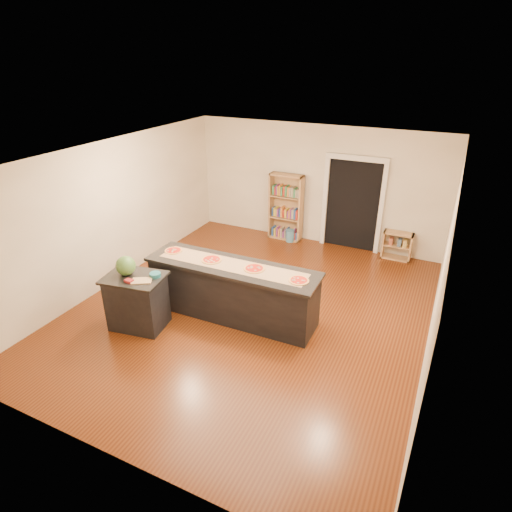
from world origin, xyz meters
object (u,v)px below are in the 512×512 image
at_px(waste_bin, 290,236).
at_px(side_counter, 137,301).
at_px(bookshelf, 286,207).
at_px(watermelon, 126,266).
at_px(kitchen_island, 232,291).
at_px(low_shelf, 397,246).

bearing_deg(waste_bin, side_counter, -102.87).
xyz_separation_m(bookshelf, watermelon, (-0.98, -4.56, 0.29)).
bearing_deg(side_counter, bookshelf, 70.42).
xyz_separation_m(kitchen_island, waste_bin, (-0.28, 3.49, -0.35)).
height_order(low_shelf, waste_bin, low_shelf).
bearing_deg(bookshelf, side_counter, -100.32).
distance_m(bookshelf, watermelon, 4.67).
distance_m(kitchen_island, waste_bin, 3.52).
bearing_deg(side_counter, waste_bin, 67.86).
height_order(side_counter, bookshelf, bookshelf).
bearing_deg(low_shelf, watermelon, -128.87).
distance_m(kitchen_island, low_shelf, 4.25).
height_order(bookshelf, watermelon, bookshelf).
height_order(kitchen_island, low_shelf, kitchen_island).
distance_m(side_counter, bookshelf, 4.65).
bearing_deg(bookshelf, watermelon, -102.17).
bearing_deg(kitchen_island, waste_bin, 93.88).
xyz_separation_m(low_shelf, waste_bin, (-2.51, -0.13, -0.17)).
relative_size(bookshelf, watermelon, 5.07).
xyz_separation_m(side_counter, bookshelf, (0.83, 4.57, 0.34)).
relative_size(bookshelf, waste_bin, 5.45).
height_order(side_counter, watermelon, watermelon).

